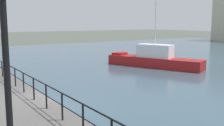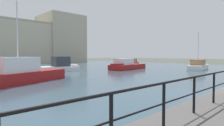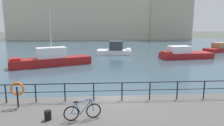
{
  "view_description": "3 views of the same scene",
  "coord_description": "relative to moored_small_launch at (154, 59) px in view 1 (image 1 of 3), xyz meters",
  "views": [
    {
      "loc": [
        12.74,
        -4.67,
        4.41
      ],
      "look_at": [
        0.36,
        3.82,
        2.15
      ],
      "focal_mm": 42.79,
      "sensor_mm": 36.0,
      "label": 1
    },
    {
      "loc": [
        -11.59,
        -2.97,
        2.45
      ],
      "look_at": [
        -1.82,
        7.37,
        1.84
      ],
      "focal_mm": 29.58,
      "sensor_mm": 36.0,
      "label": 2
    },
    {
      "loc": [
        -0.98,
        -12.62,
        5.22
      ],
      "look_at": [
        0.24,
        5.64,
        1.78
      ],
      "focal_mm": 34.19,
      "sensor_mm": 36.0,
      "label": 3
    }
  ],
  "objects": [
    {
      "name": "quay_railing",
      "position": [
        6.36,
        -14.54,
        0.7
      ],
      "size": [
        21.53,
        0.07,
        1.08
      ],
      "color": "black",
      "rests_on": "quay_promenade"
    },
    {
      "name": "moored_small_launch",
      "position": [
        0.0,
        0.0,
        0.0
      ],
      "size": [
        9.81,
        5.49,
        6.96
      ],
      "rotation": [
        0.0,
        0.0,
        3.52
      ],
      "color": "maroon",
      "rests_on": "water_basin"
    },
    {
      "name": "quay_lamp_post",
      "position": [
        14.52,
        -17.35,
        2.8
      ],
      "size": [
        0.32,
        0.32,
        4.41
      ],
      "color": "black",
      "rests_on": "quay_promenade"
    },
    {
      "name": "ground_plane",
      "position": [
        6.79,
        -13.79,
        -0.81
      ],
      "size": [
        240.0,
        240.0,
        0.0
      ],
      "primitive_type": "plane",
      "color": "#4C5147"
    }
  ]
}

